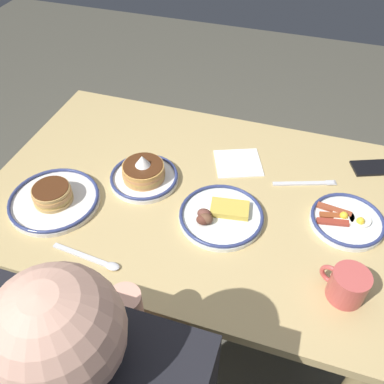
{
  "coord_description": "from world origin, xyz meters",
  "views": [
    {
      "loc": [
        -0.26,
        0.87,
        1.66
      ],
      "look_at": [
        0.01,
        0.03,
        0.79
      ],
      "focal_mm": 38.5,
      "sensor_mm": 36.0,
      "label": 1
    }
  ],
  "objects_px": {
    "paper_napkin": "(238,163)",
    "coffee_mug": "(347,285)",
    "cell_phone": "(375,168)",
    "fork_near": "(305,183)",
    "plate_far_side": "(221,215)",
    "plate_center_pancakes": "(54,199)",
    "tea_spoon": "(95,260)",
    "plate_near_main": "(144,174)",
    "plate_far_companion": "(347,220)"
  },
  "relations": [
    {
      "from": "plate_center_pancakes",
      "to": "plate_far_side",
      "type": "bearing_deg",
      "value": -169.36
    },
    {
      "from": "plate_far_side",
      "to": "fork_near",
      "type": "bearing_deg",
      "value": -134.1
    },
    {
      "from": "paper_napkin",
      "to": "tea_spoon",
      "type": "relative_size",
      "value": 0.74
    },
    {
      "from": "plate_center_pancakes",
      "to": "plate_far_side",
      "type": "distance_m",
      "value": 0.5
    },
    {
      "from": "plate_center_pancakes",
      "to": "tea_spoon",
      "type": "xyz_separation_m",
      "value": [
        -0.21,
        0.15,
        -0.02
      ]
    },
    {
      "from": "plate_near_main",
      "to": "coffee_mug",
      "type": "xyz_separation_m",
      "value": [
        -0.63,
        0.24,
        0.02
      ]
    },
    {
      "from": "plate_far_companion",
      "to": "paper_napkin",
      "type": "distance_m",
      "value": 0.39
    },
    {
      "from": "plate_center_pancakes",
      "to": "fork_near",
      "type": "height_order",
      "value": "plate_center_pancakes"
    },
    {
      "from": "plate_near_main",
      "to": "fork_near",
      "type": "height_order",
      "value": "plate_near_main"
    },
    {
      "from": "plate_near_main",
      "to": "fork_near",
      "type": "relative_size",
      "value": 1.11
    },
    {
      "from": "plate_center_pancakes",
      "to": "cell_phone",
      "type": "xyz_separation_m",
      "value": [
        -0.92,
        -0.46,
        -0.02
      ]
    },
    {
      "from": "paper_napkin",
      "to": "coffee_mug",
      "type": "bearing_deg",
      "value": 131.81
    },
    {
      "from": "tea_spoon",
      "to": "coffee_mug",
      "type": "bearing_deg",
      "value": -171.21
    },
    {
      "from": "coffee_mug",
      "to": "tea_spoon",
      "type": "bearing_deg",
      "value": 8.79
    },
    {
      "from": "paper_napkin",
      "to": "cell_phone",
      "type": "bearing_deg",
      "value": -165.4
    },
    {
      "from": "coffee_mug",
      "to": "tea_spoon",
      "type": "distance_m",
      "value": 0.64
    },
    {
      "from": "coffee_mug",
      "to": "fork_near",
      "type": "relative_size",
      "value": 0.6
    },
    {
      "from": "plate_center_pancakes",
      "to": "coffee_mug",
      "type": "height_order",
      "value": "coffee_mug"
    },
    {
      "from": "plate_near_main",
      "to": "fork_near",
      "type": "xyz_separation_m",
      "value": [
        -0.49,
        -0.14,
        -0.02
      ]
    },
    {
      "from": "tea_spoon",
      "to": "plate_near_main",
      "type": "bearing_deg",
      "value": -90.65
    },
    {
      "from": "tea_spoon",
      "to": "paper_napkin",
      "type": "bearing_deg",
      "value": -118.23
    },
    {
      "from": "plate_far_side",
      "to": "plate_far_companion",
      "type": "bearing_deg",
      "value": -164.82
    },
    {
      "from": "plate_far_companion",
      "to": "plate_far_side",
      "type": "distance_m",
      "value": 0.36
    },
    {
      "from": "cell_phone",
      "to": "paper_napkin",
      "type": "bearing_deg",
      "value": -7.14
    },
    {
      "from": "plate_center_pancakes",
      "to": "coffee_mug",
      "type": "distance_m",
      "value": 0.85
    },
    {
      "from": "plate_far_companion",
      "to": "plate_far_side",
      "type": "bearing_deg",
      "value": 15.18
    },
    {
      "from": "coffee_mug",
      "to": "fork_near",
      "type": "bearing_deg",
      "value": -69.68
    },
    {
      "from": "plate_far_companion",
      "to": "coffee_mug",
      "type": "xyz_separation_m",
      "value": [
        -0.01,
        0.24,
        0.03
      ]
    },
    {
      "from": "plate_far_side",
      "to": "coffee_mug",
      "type": "xyz_separation_m",
      "value": [
        -0.35,
        0.15,
        0.03
      ]
    },
    {
      "from": "plate_far_side",
      "to": "paper_napkin",
      "type": "relative_size",
      "value": 1.64
    },
    {
      "from": "cell_phone",
      "to": "fork_near",
      "type": "relative_size",
      "value": 0.74
    },
    {
      "from": "coffee_mug",
      "to": "fork_near",
      "type": "xyz_separation_m",
      "value": [
        0.14,
        -0.37,
        -0.04
      ]
    },
    {
      "from": "plate_near_main",
      "to": "cell_phone",
      "type": "distance_m",
      "value": 0.75
    },
    {
      "from": "fork_near",
      "to": "plate_far_companion",
      "type": "bearing_deg",
      "value": 135.85
    },
    {
      "from": "plate_center_pancakes",
      "to": "plate_near_main",
      "type": "bearing_deg",
      "value": -140.76
    },
    {
      "from": "fork_near",
      "to": "cell_phone",
      "type": "bearing_deg",
      "value": -145.23
    },
    {
      "from": "plate_far_side",
      "to": "coffee_mug",
      "type": "bearing_deg",
      "value": 157.19
    },
    {
      "from": "plate_far_side",
      "to": "cell_phone",
      "type": "bearing_deg",
      "value": -139.1
    },
    {
      "from": "cell_phone",
      "to": "fork_near",
      "type": "bearing_deg",
      "value": 13.03
    },
    {
      "from": "plate_near_main",
      "to": "plate_center_pancakes",
      "type": "xyz_separation_m",
      "value": [
        0.22,
        0.18,
        -0.01
      ]
    },
    {
      "from": "plate_near_main",
      "to": "plate_far_side",
      "type": "height_order",
      "value": "plate_near_main"
    },
    {
      "from": "cell_phone",
      "to": "plate_center_pancakes",
      "type": "bearing_deg",
      "value": 4.93
    },
    {
      "from": "plate_far_companion",
      "to": "tea_spoon",
      "type": "xyz_separation_m",
      "value": [
        0.63,
        0.34,
        -0.01
      ]
    },
    {
      "from": "plate_center_pancakes",
      "to": "plate_far_companion",
      "type": "relative_size",
      "value": 1.29
    },
    {
      "from": "coffee_mug",
      "to": "cell_phone",
      "type": "relative_size",
      "value": 0.82
    },
    {
      "from": "cell_phone",
      "to": "coffee_mug",
      "type": "bearing_deg",
      "value": 60.45
    },
    {
      "from": "plate_far_companion",
      "to": "coffee_mug",
      "type": "distance_m",
      "value": 0.25
    },
    {
      "from": "coffee_mug",
      "to": "fork_near",
      "type": "distance_m",
      "value": 0.4
    },
    {
      "from": "coffee_mug",
      "to": "paper_napkin",
      "type": "height_order",
      "value": "coffee_mug"
    },
    {
      "from": "plate_far_side",
      "to": "coffee_mug",
      "type": "relative_size",
      "value": 2.1
    }
  ]
}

